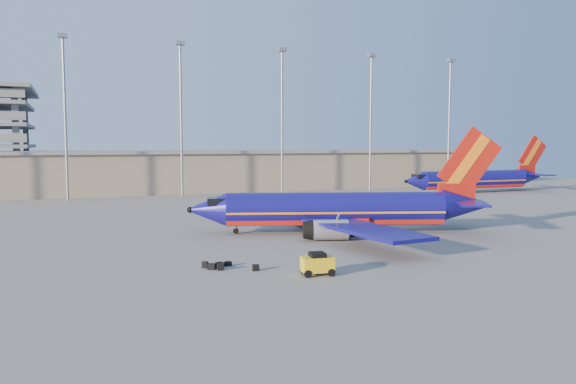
{
  "coord_description": "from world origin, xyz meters",
  "views": [
    {
      "loc": [
        -24.36,
        -58.8,
        10.0
      ],
      "look_at": [
        0.57,
        5.5,
        4.0
      ],
      "focal_mm": 35.0,
      "sensor_mm": 36.0,
      "label": 1
    }
  ],
  "objects": [
    {
      "name": "ground",
      "position": [
        0.0,
        0.0,
        0.0
      ],
      "size": [
        220.0,
        220.0,
        0.0
      ],
      "primitive_type": "plane",
      "color": "slate",
      "rests_on": "ground"
    },
    {
      "name": "terminal_building",
      "position": [
        10.0,
        58.0,
        4.32
      ],
      "size": [
        122.0,
        16.0,
        8.5
      ],
      "color": "gray",
      "rests_on": "ground"
    },
    {
      "name": "light_mast_row",
      "position": [
        5.0,
        46.0,
        17.55
      ],
      "size": [
        101.6,
        1.6,
        28.65
      ],
      "color": "gray",
      "rests_on": "ground"
    },
    {
      "name": "aircraft_main",
      "position": [
        3.78,
        -2.99,
        2.54
      ],
      "size": [
        34.07,
        32.25,
        11.91
      ],
      "rotation": [
        0.0,
        0.0,
        -0.31
      ],
      "color": "navy",
      "rests_on": "ground"
    },
    {
      "name": "aircraft_second",
      "position": [
        52.62,
        33.4,
        2.7
      ],
      "size": [
        34.76,
        13.55,
        11.78
      ],
      "rotation": [
        0.0,
        0.0,
        -0.01
      ],
      "color": "navy",
      "rests_on": "ground"
    },
    {
      "name": "baggage_tug",
      "position": [
        -7.13,
        -20.54,
        0.91
      ],
      "size": [
        2.61,
        1.8,
        1.74
      ],
      "rotation": [
        0.0,
        0.0,
        -0.15
      ],
      "color": "gold",
      "rests_on": "ground"
    },
    {
      "name": "luggage_pile",
      "position": [
        -13.18,
        -15.81,
        0.24
      ],
      "size": [
        4.06,
        2.98,
        0.53
      ],
      "color": "black",
      "rests_on": "ground"
    }
  ]
}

